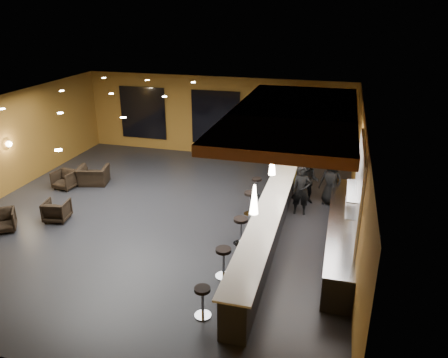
% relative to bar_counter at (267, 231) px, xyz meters
% --- Properties ---
extents(floor, '(12.00, 13.00, 0.10)m').
position_rel_bar_counter_xyz_m(floor, '(-3.65, 1.00, -0.55)').
color(floor, black).
rests_on(floor, ground).
extents(ceiling, '(12.00, 13.00, 0.10)m').
position_rel_bar_counter_xyz_m(ceiling, '(-3.65, 1.00, 3.05)').
color(ceiling, black).
extents(wall_back, '(12.00, 0.10, 3.50)m').
position_rel_bar_counter_xyz_m(wall_back, '(-3.65, 7.55, 1.25)').
color(wall_back, brown).
rests_on(wall_back, floor).
extents(wall_front, '(12.00, 0.10, 3.50)m').
position_rel_bar_counter_xyz_m(wall_front, '(-3.65, -5.55, 1.25)').
color(wall_front, brown).
rests_on(wall_front, floor).
extents(wall_right, '(0.10, 13.00, 3.50)m').
position_rel_bar_counter_xyz_m(wall_right, '(2.40, 1.00, 1.25)').
color(wall_right, brown).
rests_on(wall_right, floor).
extents(wood_soffit, '(3.60, 8.00, 0.28)m').
position_rel_bar_counter_xyz_m(wood_soffit, '(0.35, 2.00, 2.86)').
color(wood_soffit, '#AA5931').
rests_on(wood_soffit, ceiling).
extents(window_left, '(2.20, 0.06, 2.40)m').
position_rel_bar_counter_xyz_m(window_left, '(-7.15, 7.44, 1.20)').
color(window_left, black).
rests_on(window_left, wall_back).
extents(window_center, '(2.20, 0.06, 2.40)m').
position_rel_bar_counter_xyz_m(window_center, '(-3.65, 7.44, 1.20)').
color(window_center, black).
rests_on(window_center, wall_back).
extents(window_right, '(2.20, 0.06, 2.40)m').
position_rel_bar_counter_xyz_m(window_right, '(-0.65, 7.44, 1.20)').
color(window_right, black).
rests_on(window_right, wall_back).
extents(tile_backsplash, '(0.06, 3.20, 2.40)m').
position_rel_bar_counter_xyz_m(tile_backsplash, '(2.31, 0.00, 1.50)').
color(tile_backsplash, white).
rests_on(tile_backsplash, wall_right).
extents(bar_counter, '(0.60, 8.00, 1.00)m').
position_rel_bar_counter_xyz_m(bar_counter, '(0.00, 0.00, 0.00)').
color(bar_counter, black).
rests_on(bar_counter, floor).
extents(bar_top, '(0.78, 8.10, 0.05)m').
position_rel_bar_counter_xyz_m(bar_top, '(0.00, 0.00, 0.52)').
color(bar_top, white).
rests_on(bar_top, bar_counter).
extents(prep_counter, '(0.70, 6.00, 0.86)m').
position_rel_bar_counter_xyz_m(prep_counter, '(2.00, 0.50, -0.07)').
color(prep_counter, black).
rests_on(prep_counter, floor).
extents(prep_top, '(0.72, 6.00, 0.03)m').
position_rel_bar_counter_xyz_m(prep_top, '(2.00, 0.50, 0.39)').
color(prep_top, silver).
rests_on(prep_top, prep_counter).
extents(wall_shelf_lower, '(0.30, 1.50, 0.03)m').
position_rel_bar_counter_xyz_m(wall_shelf_lower, '(2.17, -0.20, 1.10)').
color(wall_shelf_lower, silver).
rests_on(wall_shelf_lower, wall_right).
extents(wall_shelf_upper, '(0.30, 1.50, 0.03)m').
position_rel_bar_counter_xyz_m(wall_shelf_upper, '(2.17, -0.20, 1.55)').
color(wall_shelf_upper, silver).
rests_on(wall_shelf_upper, wall_right).
extents(column, '(0.60, 0.60, 3.50)m').
position_rel_bar_counter_xyz_m(column, '(0.00, 4.60, 1.25)').
color(column, '#A39424').
rests_on(column, floor).
extents(wall_sconce, '(0.22, 0.22, 0.22)m').
position_rel_bar_counter_xyz_m(wall_sconce, '(-9.53, 1.50, 1.30)').
color(wall_sconce, '#FFE5B2').
rests_on(wall_sconce, wall_left).
extents(pendant_0, '(0.20, 0.20, 0.70)m').
position_rel_bar_counter_xyz_m(pendant_0, '(0.00, -2.00, 1.85)').
color(pendant_0, white).
rests_on(pendant_0, wood_soffit).
extents(pendant_1, '(0.20, 0.20, 0.70)m').
position_rel_bar_counter_xyz_m(pendant_1, '(0.00, 0.50, 1.85)').
color(pendant_1, white).
rests_on(pendant_1, wood_soffit).
extents(pendant_2, '(0.20, 0.20, 0.70)m').
position_rel_bar_counter_xyz_m(pendant_2, '(0.00, 3.00, 1.85)').
color(pendant_2, white).
rests_on(pendant_2, wood_soffit).
extents(staff_a, '(0.63, 0.43, 1.64)m').
position_rel_bar_counter_xyz_m(staff_a, '(0.70, 2.35, 0.32)').
color(staff_a, black).
rests_on(staff_a, floor).
extents(staff_b, '(0.85, 0.70, 1.60)m').
position_rel_bar_counter_xyz_m(staff_b, '(0.82, 3.27, 0.30)').
color(staff_b, black).
rests_on(staff_b, floor).
extents(staff_c, '(0.90, 0.70, 1.62)m').
position_rel_bar_counter_xyz_m(staff_c, '(1.60, 3.41, 0.31)').
color(staff_c, black).
rests_on(staff_c, floor).
extents(armchair_a, '(0.99, 1.00, 0.66)m').
position_rel_bar_counter_xyz_m(armchair_a, '(-7.85, -1.17, -0.17)').
color(armchair_a, black).
rests_on(armchair_a, floor).
extents(armchair_b, '(0.84, 0.85, 0.67)m').
position_rel_bar_counter_xyz_m(armchair_b, '(-6.69, -0.14, -0.17)').
color(armchair_b, black).
rests_on(armchair_b, floor).
extents(armchair_c, '(0.81, 0.83, 0.68)m').
position_rel_bar_counter_xyz_m(armchair_c, '(-7.96, 2.19, -0.16)').
color(armchair_c, black).
rests_on(armchair_c, floor).
extents(armchair_d, '(1.27, 1.17, 0.70)m').
position_rel_bar_counter_xyz_m(armchair_d, '(-7.15, 2.81, -0.15)').
color(armchair_d, black).
rests_on(armchair_d, floor).
extents(bar_stool_0, '(0.38, 0.38, 0.74)m').
position_rel_bar_counter_xyz_m(bar_stool_0, '(-0.83, -3.32, -0.03)').
color(bar_stool_0, silver).
rests_on(bar_stool_0, floor).
extents(bar_stool_1, '(0.41, 0.41, 0.81)m').
position_rel_bar_counter_xyz_m(bar_stool_1, '(-0.78, -1.76, 0.02)').
color(bar_stool_1, silver).
rests_on(bar_stool_1, floor).
extents(bar_stool_2, '(0.42, 0.42, 0.83)m').
position_rel_bar_counter_xyz_m(bar_stool_2, '(-0.73, -0.09, 0.03)').
color(bar_stool_2, silver).
rests_on(bar_stool_2, floor).
extents(bar_stool_3, '(0.40, 0.40, 0.79)m').
position_rel_bar_counter_xyz_m(bar_stool_3, '(-0.87, 1.84, 0.01)').
color(bar_stool_3, silver).
rests_on(bar_stool_3, floor).
extents(bar_stool_4, '(0.36, 0.36, 0.71)m').
position_rel_bar_counter_xyz_m(bar_stool_4, '(-0.94, 3.26, -0.04)').
color(bar_stool_4, silver).
rests_on(bar_stool_4, floor).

